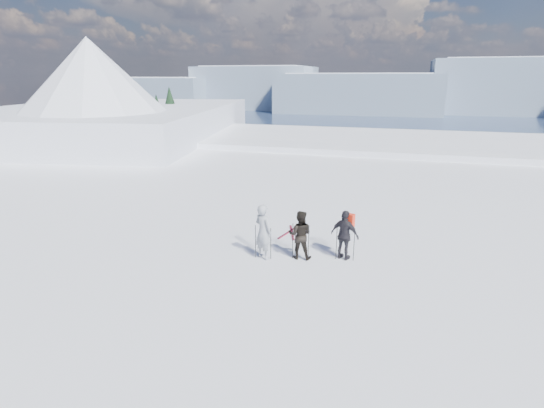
{
  "coord_description": "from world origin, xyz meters",
  "views": [
    {
      "loc": [
        2.07,
        -11.61,
        6.16
      ],
      "look_at": [
        -2.27,
        3.0,
        1.54
      ],
      "focal_mm": 28.0,
      "sensor_mm": 36.0,
      "label": 1
    }
  ],
  "objects": [
    {
      "name": "lake_basin",
      "position": [
        0.0,
        30.0,
        -6.5
      ],
      "size": [
        820.0,
        820.0,
        71.62
      ],
      "color": "white",
      "rests_on": "ground"
    },
    {
      "name": "far_mountain_range",
      "position": [
        29.6,
        454.78,
        -7.19
      ],
      "size": [
        770.0,
        110.0,
        53.0
      ],
      "color": "slate",
      "rests_on": "ground"
    },
    {
      "name": "near_ridge",
      "position": [
        -26.56,
        29.34,
        -3.48
      ],
      "size": [
        31.37,
        35.68,
        25.62
      ],
      "color": "white",
      "rests_on": "ground"
    },
    {
      "name": "skier_grey",
      "position": [
        -2.15,
        1.51,
        0.98
      ],
      "size": [
        0.86,
        0.76,
        1.97
      ],
      "primitive_type": "imported",
      "rotation": [
        0.0,
        0.0,
        2.63
      ],
      "color": "#91969F",
      "rests_on": "ground"
    },
    {
      "name": "skier_dark",
      "position": [
        -0.92,
        1.87,
        0.87
      ],
      "size": [
        0.89,
        0.72,
        1.74
      ],
      "primitive_type": "imported",
      "rotation": [
        0.0,
        0.0,
        3.21
      ],
      "color": "black",
      "rests_on": "ground"
    },
    {
      "name": "skier_pack",
      "position": [
        0.59,
        2.22,
        0.89
      ],
      "size": [
        1.12,
        0.76,
        1.77
      ],
      "primitive_type": "imported",
      "rotation": [
        0.0,
        0.0,
        2.8
      ],
      "color": "black",
      "rests_on": "ground"
    },
    {
      "name": "backpack",
      "position": [
        0.67,
        2.46,
        2.01
      ],
      "size": [
        0.43,
        0.33,
        0.48
      ],
      "primitive_type": "cube",
      "rotation": [
        0.0,
        0.0,
        2.8
      ],
      "color": "red",
      "rests_on": "skier_pack"
    },
    {
      "name": "ski_poles",
      "position": [
        -0.81,
        1.79,
        0.61
      ],
      "size": [
        3.37,
        0.72,
        1.3
      ],
      "color": "black",
      "rests_on": "ground"
    },
    {
      "name": "skis_loose",
      "position": [
        -1.85,
        4.21,
        0.01
      ],
      "size": [
        0.7,
        1.67,
        0.03
      ],
      "color": "black",
      "rests_on": "ground"
    }
  ]
}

